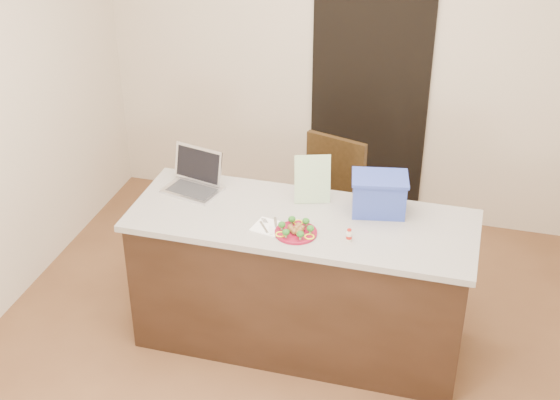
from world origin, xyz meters
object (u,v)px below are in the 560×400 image
(plate, at_px, (296,232))
(yogurt_bottle, at_px, (349,236))
(blue_box, at_px, (379,194))
(napkin, at_px, (268,227))
(laptop, at_px, (195,178))
(chair, at_px, (331,201))
(island, at_px, (301,281))

(plate, xyz_separation_m, yogurt_bottle, (0.30, 0.01, 0.02))
(blue_box, bearing_deg, yogurt_bottle, -117.05)
(napkin, height_order, laptop, laptop)
(plate, relative_size, yogurt_bottle, 3.34)
(chair, bearing_deg, plate, -73.95)
(island, relative_size, yogurt_bottle, 28.13)
(laptop, relative_size, blue_box, 1.05)
(blue_box, bearing_deg, laptop, 169.67)
(island, distance_m, yogurt_bottle, 0.60)
(yogurt_bottle, bearing_deg, plate, -177.84)
(yogurt_bottle, bearing_deg, blue_box, 73.53)
(island, bearing_deg, plate, -86.75)
(plate, height_order, yogurt_bottle, yogurt_bottle)
(island, xyz_separation_m, laptop, (-0.74, 0.19, 0.52))
(plate, xyz_separation_m, napkin, (-0.17, 0.02, -0.01))
(napkin, bearing_deg, island, 43.57)
(island, distance_m, blue_box, 0.74)
(island, distance_m, napkin, 0.51)
(yogurt_bottle, relative_size, laptop, 0.19)
(blue_box, relative_size, chair, 0.36)
(plate, height_order, laptop, laptop)
(yogurt_bottle, xyz_separation_m, laptop, (-1.05, 0.35, 0.04))
(napkin, xyz_separation_m, chair, (0.17, 0.98, -0.35))
(plate, height_order, napkin, plate)
(yogurt_bottle, relative_size, blue_box, 0.20)
(napkin, relative_size, yogurt_bottle, 2.27)
(plate, distance_m, blue_box, 0.56)
(yogurt_bottle, distance_m, laptop, 1.11)
(laptop, xyz_separation_m, chair, (0.75, 0.64, -0.41))
(plate, distance_m, laptop, 0.84)
(plate, bearing_deg, blue_box, 42.06)
(plate, bearing_deg, laptop, 153.98)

